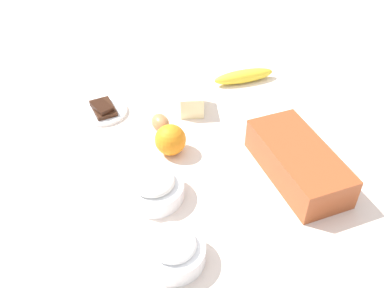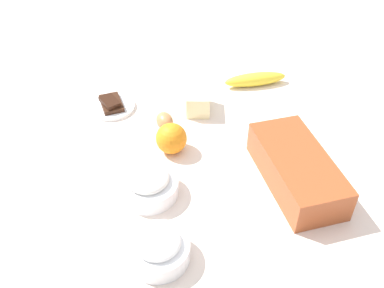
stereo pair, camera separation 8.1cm
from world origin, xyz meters
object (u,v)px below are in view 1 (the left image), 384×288
loaf_pan (298,161)px  egg_near_butter (160,123)px  sugar_bowl (174,250)px  butter_block (191,101)px  flour_bowl (154,187)px  banana (244,76)px  orange_fruit (170,140)px  chocolate_plate (103,110)px

loaf_pan → egg_near_butter: 0.37m
sugar_bowl → butter_block: (-0.47, 0.17, 0.00)m
flour_bowl → banana: 0.53m
butter_block → egg_near_butter: size_ratio=1.48×
flour_bowl → butter_block: (-0.29, 0.17, 0.00)m
orange_fruit → flour_bowl: bearing=-28.5°
flour_bowl → orange_fruit: bearing=151.5°
egg_near_butter → flour_bowl: bearing=-17.0°
banana → orange_fruit: orange_fruit is taller
egg_near_butter → chocolate_plate: 0.18m
loaf_pan → chocolate_plate: (-0.37, -0.40, -0.03)m
orange_fruit → egg_near_butter: orange_fruit is taller
sugar_bowl → butter_block: size_ratio=1.38×
sugar_bowl → egg_near_butter: sugar_bowl is taller
orange_fruit → butter_block: size_ratio=0.87×
banana → orange_fruit: bearing=-49.7°
egg_near_butter → orange_fruit: bearing=2.1°
egg_near_butter → loaf_pan: bearing=45.9°
loaf_pan → orange_fruit: (-0.16, -0.26, -0.00)m
butter_block → sugar_bowl: bearing=-20.4°
butter_block → chocolate_plate: (-0.05, -0.24, -0.02)m
banana → flour_bowl: bearing=-43.7°
flour_bowl → banana: (-0.39, 0.37, -0.01)m
orange_fruit → butter_block: 0.19m
banana → chocolate_plate: banana is taller
chocolate_plate → sugar_bowl: bearing=7.0°
flour_bowl → butter_block: 0.34m
chocolate_plate → loaf_pan: bearing=47.0°
sugar_bowl → orange_fruit: bearing=166.5°
butter_block → egg_near_butter: butter_block is taller
butter_block → flour_bowl: bearing=-30.5°
flour_bowl → egg_near_butter: size_ratio=2.22×
flour_bowl → loaf_pan: bearing=85.3°
orange_fruit → egg_near_butter: 0.10m
egg_near_butter → banana: bearing=117.5°
chocolate_plate → butter_block: bearing=77.3°
loaf_pan → sugar_bowl: bearing=-70.7°
sugar_bowl → egg_near_butter: 0.41m
orange_fruit → egg_near_butter: bearing=-177.9°
sugar_bowl → banana: bearing=146.6°
loaf_pan → banana: size_ratio=1.52×
sugar_bowl → orange_fruit: (-0.31, 0.07, 0.01)m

